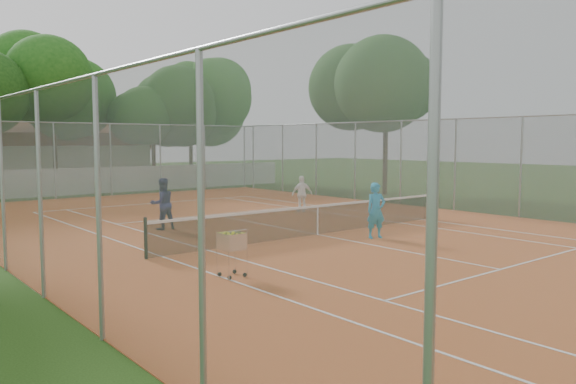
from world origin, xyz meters
TOP-DOWN VIEW (x-y plane):
  - ground at (0.00, 0.00)m, footprint 120.00×120.00m
  - court_pad at (0.00, 0.00)m, footprint 18.00×34.00m
  - court_lines at (0.00, 0.00)m, footprint 10.98×23.78m
  - tennis_net at (0.00, 0.00)m, footprint 11.88×0.10m
  - perimeter_fence at (0.00, 0.00)m, footprint 18.00×34.00m
  - boundary_wall at (0.00, 19.00)m, footprint 26.00×0.30m
  - clubhouse at (-2.00, 29.00)m, footprint 16.40×9.00m
  - tropical_trees at (0.00, 22.00)m, footprint 29.00×19.00m
  - player_near at (0.98, -1.62)m, footprint 0.73×0.59m
  - player_far_left at (-3.36, 4.18)m, footprint 0.87×0.68m
  - player_far_right at (3.42, 4.73)m, footprint 0.98×0.65m
  - ball_hopper at (-5.30, -3.00)m, footprint 0.63×0.63m

SIDE VIEW (x-z plane):
  - ground at x=0.00m, z-range 0.00..0.00m
  - court_pad at x=0.00m, z-range 0.00..0.02m
  - court_lines at x=0.00m, z-range 0.02..0.03m
  - tennis_net at x=0.00m, z-range 0.02..1.00m
  - ball_hopper at x=-5.30m, z-range 0.02..1.11m
  - boundary_wall at x=0.00m, z-range 0.00..1.50m
  - player_far_right at x=3.42m, z-range 0.02..1.57m
  - player_near at x=0.98m, z-range 0.02..1.75m
  - player_far_left at x=-3.36m, z-range 0.02..1.78m
  - perimeter_fence at x=0.00m, z-range 0.00..4.00m
  - clubhouse at x=-2.00m, z-range 0.00..4.40m
  - tropical_trees at x=0.00m, z-range 0.00..10.00m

